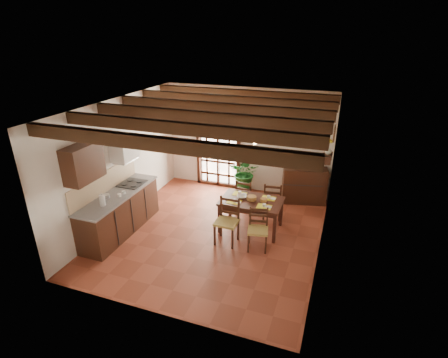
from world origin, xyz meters
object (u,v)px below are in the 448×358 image
at_px(sideboard, 304,185).
at_px(chair_far_right, 272,206).
at_px(chair_near_right, 258,237).
at_px(pendant_lamp, 255,139).
at_px(crt_tv, 306,161).
at_px(chair_far_left, 245,202).
at_px(kitchen_counter, 120,212).
at_px(dining_table, 251,204).
at_px(chair_near_left, 227,229).
at_px(potted_plant, 245,174).

bearing_deg(sideboard, chair_far_right, -131.37).
height_order(chair_near_right, pendant_lamp, pendant_lamp).
distance_m(chair_near_right, chair_far_right, 1.36).
height_order(crt_tv, pendant_lamp, pendant_lamp).
height_order(chair_far_left, crt_tv, crt_tv).
relative_size(chair_far_right, sideboard, 0.84).
bearing_deg(pendant_lamp, chair_near_right, -66.92).
bearing_deg(chair_far_right, chair_far_left, -7.36).
height_order(chair_near_right, chair_far_right, chair_far_right).
height_order(chair_far_right, pendant_lamp, pendant_lamp).
relative_size(kitchen_counter, chair_far_right, 2.46).
relative_size(chair_near_right, chair_far_left, 0.97).
bearing_deg(pendant_lamp, kitchen_counter, -156.77).
height_order(dining_table, pendant_lamp, pendant_lamp).
bearing_deg(chair_far_right, chair_near_left, 56.51).
xyz_separation_m(kitchen_counter, dining_table, (2.67, 1.05, 0.15)).
relative_size(kitchen_counter, potted_plant, 1.00).
relative_size(dining_table, chair_far_right, 1.45).
xyz_separation_m(chair_near_left, chair_near_right, (0.66, 0.00, -0.03)).
xyz_separation_m(dining_table, sideboard, (0.91, 1.78, -0.17)).
bearing_deg(chair_far_left, sideboard, -135.29).
relative_size(kitchen_counter, chair_far_left, 2.51).
bearing_deg(sideboard, crt_tv, -103.44).
bearing_deg(kitchen_counter, pendant_lamp, 23.23).
distance_m(chair_far_right, sideboard, 1.26).
relative_size(kitchen_counter, sideboard, 2.07).
bearing_deg(pendant_lamp, potted_plant, 111.77).
xyz_separation_m(chair_far_left, pendant_lamp, (0.33, -0.58, 1.80)).
height_order(chair_near_left, chair_far_left, chair_near_left).
bearing_deg(dining_table, pendant_lamp, 89.81).
bearing_deg(pendant_lamp, chair_far_left, 120.13).
bearing_deg(chair_far_right, crt_tv, -125.59).
bearing_deg(chair_near_left, chair_near_right, 1.34).
bearing_deg(kitchen_counter, crt_tv, 38.17).
bearing_deg(sideboard, pendant_lamp, -132.02).
relative_size(chair_near_left, sideboard, 0.90).
bearing_deg(crt_tv, chair_far_right, -140.42).
bearing_deg(chair_near_right, kitchen_counter, 175.24).
xyz_separation_m(kitchen_counter, potted_plant, (2.04, 2.74, 0.10)).
height_order(chair_far_left, chair_far_right, chair_far_right).
relative_size(dining_table, chair_near_left, 1.35).
distance_m(kitchen_counter, chair_near_right, 3.03).
bearing_deg(dining_table, potted_plant, 110.41).
bearing_deg(potted_plant, chair_far_right, -46.33).
distance_m(kitchen_counter, crt_tv, 4.61).
height_order(kitchen_counter, chair_far_left, kitchen_counter).
distance_m(sideboard, crt_tv, 0.65).
bearing_deg(chair_near_right, sideboard, 64.88).
bearing_deg(dining_table, chair_near_right, -64.13).
bearing_deg(dining_table, kitchen_counter, -158.80).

